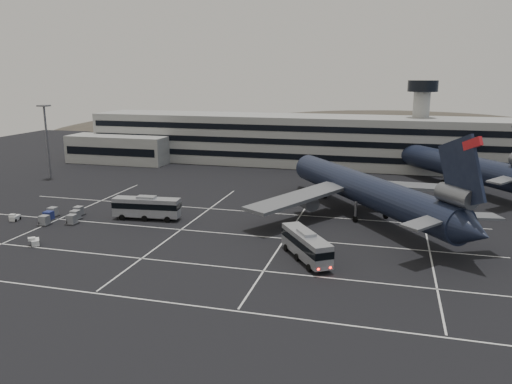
% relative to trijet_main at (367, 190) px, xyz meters
% --- Properties ---
extents(ground, '(260.00, 260.00, 0.00)m').
position_rel_trijet_main_xyz_m(ground, '(-23.89, -19.30, -5.25)').
color(ground, black).
rests_on(ground, ground).
extents(lane_markings, '(90.00, 55.62, 0.01)m').
position_rel_trijet_main_xyz_m(lane_markings, '(-22.95, -18.57, -5.24)').
color(lane_markings, silver).
rests_on(lane_markings, ground).
extents(terminal, '(125.00, 26.00, 24.00)m').
position_rel_trijet_main_xyz_m(terminal, '(-26.84, 51.84, 1.68)').
color(terminal, gray).
rests_on(terminal, ground).
extents(hills, '(352.00, 180.00, 44.00)m').
position_rel_trijet_main_xyz_m(hills, '(-5.90, 150.70, -17.32)').
color(hills, '#38332B').
rests_on(hills, ground).
extents(lightpole_left, '(2.40, 2.40, 18.28)m').
position_rel_trijet_main_xyz_m(lightpole_left, '(-78.89, 15.70, 6.57)').
color(lightpole_left, slate).
rests_on(lightpole_left, ground).
extents(trijet_main, '(39.95, 49.90, 18.08)m').
position_rel_trijet_main_xyz_m(trijet_main, '(0.00, 0.00, 0.00)').
color(trijet_main, black).
rests_on(trijet_main, ground).
extents(trijet_far, '(38.51, 50.29, 18.08)m').
position_rel_trijet_main_xyz_m(trijet_far, '(16.88, 33.55, 0.18)').
color(trijet_far, black).
rests_on(trijet_far, ground).
extents(bus_near, '(8.92, 11.53, 4.24)m').
position_rel_trijet_main_xyz_m(bus_near, '(-7.15, -23.64, -2.93)').
color(bus_near, gray).
rests_on(bus_near, ground).
extents(bus_far, '(12.42, 4.07, 4.31)m').
position_rel_trijet_main_xyz_m(bus_far, '(-38.32, -11.07, -2.89)').
color(bus_far, gray).
rests_on(bus_far, ground).
extents(tug_a, '(1.56, 2.20, 1.29)m').
position_rel_trijet_main_xyz_m(tug_a, '(-60.86, -18.16, -4.68)').
color(tug_a, silver).
rests_on(tug_a, ground).
extents(tug_b, '(2.27, 2.37, 1.33)m').
position_rel_trijet_main_xyz_m(tug_b, '(-48.33, -28.49, -4.66)').
color(tug_b, silver).
rests_on(tug_b, ground).
extents(uld_cluster, '(8.79, 9.44, 1.71)m').
position_rel_trijet_main_xyz_m(uld_cluster, '(-52.86, -15.62, -4.42)').
color(uld_cluster, '#2D2D30').
rests_on(uld_cluster, ground).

